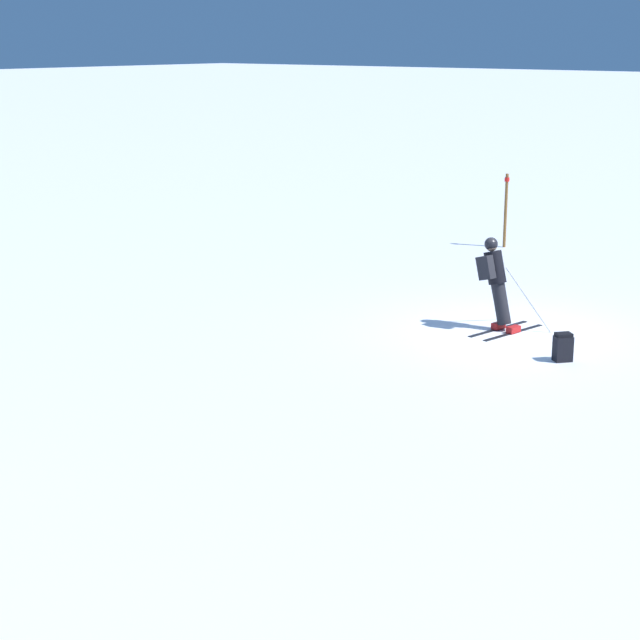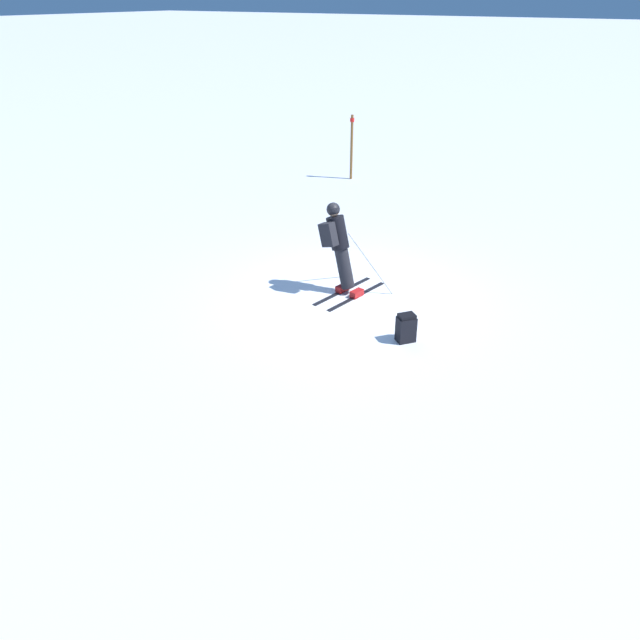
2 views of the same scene
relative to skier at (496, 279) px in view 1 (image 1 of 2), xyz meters
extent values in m
plane|color=white|center=(-0.26, 0.02, -0.97)|extent=(300.00, 300.00, 0.00)
cube|color=black|center=(-0.44, 0.05, -0.97)|extent=(0.37, 1.66, 0.01)
cube|color=black|center=(-0.09, -0.01, -0.97)|extent=(0.37, 1.66, 0.01)
cube|color=#B21919|center=(-0.44, 0.05, -0.90)|extent=(0.18, 0.30, 0.12)
cube|color=#B21919|center=(-0.09, -0.01, -0.90)|extent=(0.18, 0.30, 0.12)
cylinder|color=black|center=(-0.13, -0.01, -0.47)|extent=(0.49, 0.33, 0.83)
cylinder|color=black|center=(0.05, -0.04, 0.21)|extent=(0.54, 0.42, 0.68)
sphere|color=tan|center=(0.16, -0.06, 0.61)|extent=(0.31, 0.26, 0.27)
sphere|color=black|center=(0.17, -0.06, 0.64)|extent=(0.35, 0.30, 0.31)
cube|color=black|center=(0.10, 0.22, 0.24)|extent=(0.41, 0.24, 0.50)
cylinder|color=#B7B7BC|center=(-0.58, -0.23, -0.37)|extent=(0.83, 0.40, 1.22)
cylinder|color=#B7B7BC|center=(0.26, -0.38, -0.43)|extent=(0.04, 0.53, 1.10)
cube|color=black|center=(-1.97, 1.12, -0.75)|extent=(0.36, 0.37, 0.44)
cube|color=black|center=(-1.97, 1.12, -0.50)|extent=(0.32, 0.33, 0.06)
cylinder|color=brown|center=(3.87, -7.36, 0.00)|extent=(0.08, 0.08, 1.94)
cylinder|color=red|center=(3.87, -7.36, 0.82)|extent=(0.13, 0.13, 0.10)
camera|label=1|loc=(-9.63, 17.46, 4.42)|focal=60.00mm
camera|label=2|loc=(-5.58, 9.63, 4.24)|focal=35.00mm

